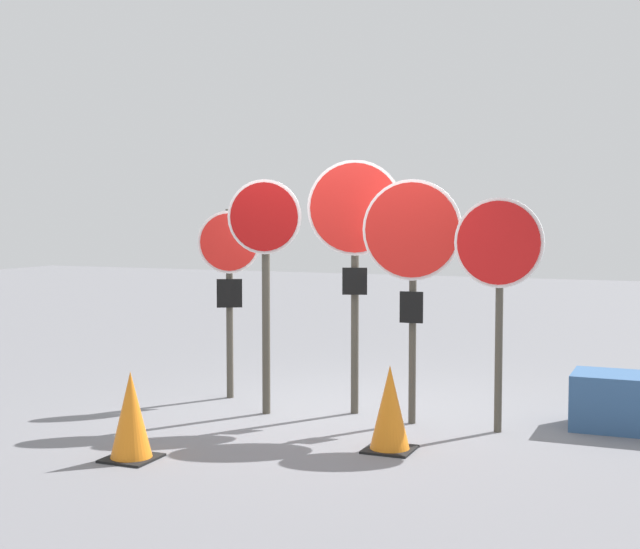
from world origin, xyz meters
The scene contains 9 objects.
ground_plane centered at (0.00, 0.00, 0.00)m, with size 40.00×40.00×0.00m, color slate.
stop_sign_0 centered at (-1.46, 0.29, 1.42)m, with size 0.60×0.34×2.03m.
stop_sign_1 centered at (-0.77, -0.26, 1.63)m, with size 0.71×0.22×2.32m.
stop_sign_2 centered at (0.05, 0.08, 1.80)m, with size 0.89×0.33×2.51m.
stop_sign_3 centered at (0.68, -0.12, 1.65)m, with size 0.94×0.16×2.30m.
stop_sign_4 centered at (1.50, -0.14, 1.55)m, with size 0.81×0.13×2.13m.
traffic_cone_0 centered at (-1.05, -2.13, 0.36)m, with size 0.40×0.40×0.72m.
traffic_cone_1 centered at (0.79, -1.08, 0.36)m, with size 0.40×0.40×0.72m.
storage_crate centered at (2.61, 0.44, 0.26)m, with size 1.03×0.61×0.52m.
Camera 1 is at (3.07, -8.07, 1.97)m, focal length 50.00 mm.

